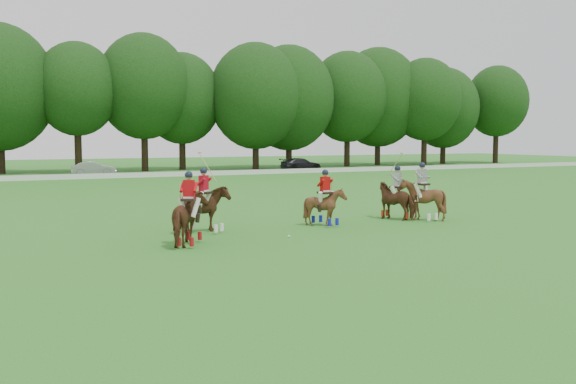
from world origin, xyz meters
name	(u,v)px	position (x,y,z in m)	size (l,w,h in m)	color
ground	(293,248)	(0.00, 0.00, 0.00)	(180.00, 180.00, 0.00)	#2B7521
tree_line	(80,89)	(0.26, 48.05, 8.23)	(117.98, 14.32, 14.75)	black
boundary_rail	(96,176)	(0.00, 38.00, 0.22)	(120.00, 0.10, 0.44)	white
car_mid	(94,169)	(0.53, 42.50, 0.65)	(1.38, 3.95, 1.30)	#949499
car_right	(301,164)	(21.95, 42.50, 0.65)	(1.83, 4.51, 1.31)	black
polo_red_a	(189,218)	(-2.87, 1.86, 0.89)	(1.83, 2.26, 2.43)	#492613
polo_red_b	(204,209)	(-1.56, 4.31, 0.88)	(2.25, 2.21, 2.96)	#492613
polo_red_c	(325,206)	(3.38, 3.97, 0.80)	(1.38, 1.52, 2.25)	#492613
polo_stripe_a	(397,200)	(7.23, 4.48, 0.84)	(1.62, 2.09, 2.85)	#492613
polo_stripe_b	(422,199)	(7.92, 3.68, 0.91)	(1.62, 1.78, 2.47)	#492613
polo_ball	(289,236)	(0.77, 1.90, 0.04)	(0.09, 0.09, 0.09)	white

